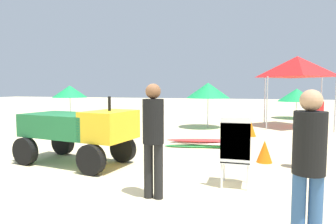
# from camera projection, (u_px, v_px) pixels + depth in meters

# --- Properties ---
(ground) EXTENTS (80.00, 80.00, 0.00)m
(ground) POSITION_uv_depth(u_px,v_px,m) (113.00, 181.00, 5.29)
(ground) COLOR beige
(utility_cart) EXTENTS (2.70, 1.63, 1.50)m
(utility_cart) POSITION_uv_depth(u_px,v_px,m) (79.00, 129.00, 6.43)
(utility_cart) COLOR #1E6B38
(utility_cart) RESTS_ON ground
(stacked_plastic_chairs) EXTENTS (0.48, 0.48, 1.20)m
(stacked_plastic_chairs) POSITION_uv_depth(u_px,v_px,m) (235.00, 147.00, 4.92)
(stacked_plastic_chairs) COLOR white
(stacked_plastic_chairs) RESTS_ON ground
(surfboard_pile) EXTENTS (2.39, 0.76, 0.24)m
(surfboard_pile) POSITION_uv_depth(u_px,v_px,m) (206.00, 143.00, 8.25)
(surfboard_pile) COLOR green
(surfboard_pile) RESTS_ON ground
(lifeguard_near_left) EXTENTS (0.32, 0.32, 1.66)m
(lifeguard_near_left) POSITION_uv_depth(u_px,v_px,m) (309.00, 160.00, 2.98)
(lifeguard_near_left) COLOR #33598C
(lifeguard_near_left) RESTS_ON ground
(lifeguard_near_center) EXTENTS (0.32, 0.32, 1.74)m
(lifeguard_near_center) POSITION_uv_depth(u_px,v_px,m) (153.00, 133.00, 4.42)
(lifeguard_near_center) COLOR black
(lifeguard_near_center) RESTS_ON ground
(lifeguard_near_right) EXTENTS (0.32, 0.32, 1.62)m
(lifeguard_near_right) POSITION_uv_depth(u_px,v_px,m) (314.00, 125.00, 5.93)
(lifeguard_near_right) COLOR red
(lifeguard_near_right) RESTS_ON ground
(popup_canopy) EXTENTS (2.47, 2.47, 2.99)m
(popup_canopy) POSITION_uv_depth(u_px,v_px,m) (297.00, 67.00, 12.35)
(popup_canopy) COLOR #B2B2B7
(popup_canopy) RESTS_ON ground
(beach_umbrella_left) EXTENTS (1.99, 1.99, 1.63)m
(beach_umbrella_left) POSITION_uv_depth(u_px,v_px,m) (297.00, 95.00, 15.91)
(beach_umbrella_left) COLOR beige
(beach_umbrella_left) RESTS_ON ground
(beach_umbrella_mid) EXTENTS (1.82, 1.82, 1.88)m
(beach_umbrella_mid) POSITION_uv_depth(u_px,v_px,m) (208.00, 90.00, 12.22)
(beach_umbrella_mid) COLOR beige
(beach_umbrella_mid) RESTS_ON ground
(beach_umbrella_far) EXTENTS (1.66, 1.66, 1.78)m
(beach_umbrella_far) POSITION_uv_depth(u_px,v_px,m) (70.00, 92.00, 14.21)
(beach_umbrella_far) COLOR beige
(beach_umbrella_far) RESTS_ON ground
(traffic_cone_near) EXTENTS (0.39, 0.39, 0.55)m
(traffic_cone_near) POSITION_uv_depth(u_px,v_px,m) (250.00, 128.00, 10.16)
(traffic_cone_near) COLOR orange
(traffic_cone_near) RESTS_ON ground
(traffic_cone_far) EXTENTS (0.35, 0.35, 0.50)m
(traffic_cone_far) POSITION_uv_depth(u_px,v_px,m) (264.00, 151.00, 6.61)
(traffic_cone_far) COLOR orange
(traffic_cone_far) RESTS_ON ground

